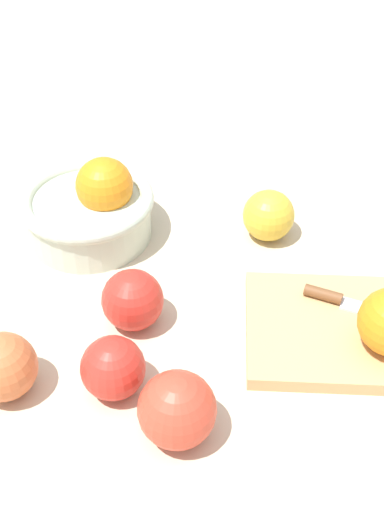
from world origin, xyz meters
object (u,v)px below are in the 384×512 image
object	(u,v)px
cutting_board	(351,331)
apple_mid_left	(133,300)
bowl	(91,208)
knife	(351,303)
apple_front_left	(177,410)
apple_front_left_2	(3,367)
apple_back_right	(269,215)
apple_front_left_3	(113,368)

from	to	relation	value
cutting_board	apple_mid_left	bearing A→B (deg)	-179.87
cutting_board	bowl	bearing A→B (deg)	154.41
knife	apple_front_left	xyz separation A→B (m)	(-0.18, -0.18, 0.02)
bowl	knife	xyz separation A→B (m)	(0.33, -0.13, -0.02)
apple_front_left_2	knife	bearing A→B (deg)	21.10
bowl	apple_back_right	world-z (taller)	bowl
cutting_board	apple_front_left_2	bearing A→B (deg)	-163.22
cutting_board	apple_front_left_2	size ratio (longest dim) A/B	3.26
cutting_board	apple_back_right	distance (m)	0.20
knife	apple_mid_left	size ratio (longest dim) A/B	2.11
apple_mid_left	apple_front_left_3	xyz separation A→B (m)	(-0.00, -0.10, -0.00)
apple_back_right	cutting_board	bearing A→B (deg)	-61.07
bowl	apple_back_right	xyz separation A→B (m)	(0.24, 0.02, -0.01)
bowl	cutting_board	bearing A→B (deg)	-25.59
bowl	apple_back_right	size ratio (longest dim) A/B	2.57
apple_front_left_2	apple_mid_left	size ratio (longest dim) A/B	1.02
apple_back_right	apple_mid_left	bearing A→B (deg)	-131.07
bowl	cutting_board	distance (m)	0.37
knife	apple_front_left_2	world-z (taller)	apple_front_left_2
apple_mid_left	apple_back_right	size ratio (longest dim) A/B	1.05
apple_front_left	apple_back_right	size ratio (longest dim) A/B	1.14
apple_front_left	apple_front_left_3	bearing A→B (deg)	145.53
apple_front_left	apple_front_left_3	world-z (taller)	apple_front_left
apple_front_left	apple_front_left_2	xyz separation A→B (m)	(-0.19, 0.04, -0.00)
cutting_board	apple_front_left_2	xyz separation A→B (m)	(-0.37, -0.11, 0.03)
bowl	cutting_board	world-z (taller)	bowl
bowl	cutting_board	xyz separation A→B (m)	(0.33, -0.16, -0.03)
apple_mid_left	apple_front_left_3	bearing A→B (deg)	-92.69
apple_front_left	apple_back_right	distance (m)	0.34
bowl	apple_front_left_3	bearing A→B (deg)	-73.63
apple_front_left	apple_back_right	xyz separation A→B (m)	(0.09, 0.33, -0.00)
bowl	apple_front_left	bearing A→B (deg)	-64.32
bowl	apple_front_left_3	xyz separation A→B (m)	(0.08, -0.26, -0.01)
cutting_board	apple_front_left_3	xyz separation A→B (m)	(-0.26, -0.10, 0.03)
cutting_board	apple_front_left	size ratio (longest dim) A/B	3.04
cutting_board	apple_mid_left	world-z (taller)	apple_mid_left
knife	apple_back_right	world-z (taller)	apple_back_right
bowl	apple_front_left	world-z (taller)	bowl
apple_front_left_3	apple_mid_left	bearing A→B (deg)	87.31
knife	apple_back_right	size ratio (longest dim) A/B	2.21
apple_mid_left	apple_front_left_3	world-z (taller)	apple_mid_left
knife	apple_mid_left	world-z (taller)	apple_mid_left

